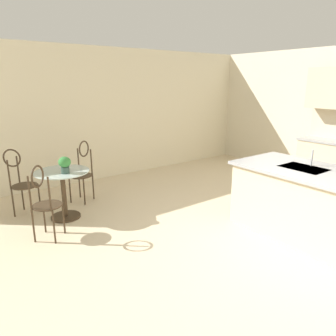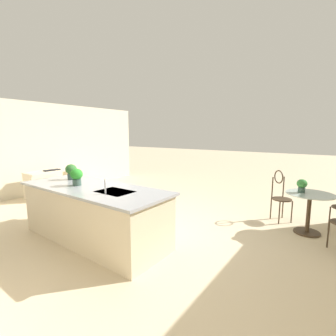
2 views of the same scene
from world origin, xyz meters
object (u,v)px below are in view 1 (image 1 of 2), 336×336
Objects in this scene: chair_toward_desk at (20,179)px; potted_plant_on_table at (65,164)px; chair_by_island at (82,168)px; bistro_table at (63,190)px; chair_near_window at (44,199)px.

potted_plant_on_table is at bearing 34.91° from chair_toward_desk.
chair_by_island is at bearing 143.16° from potted_plant_on_table.
chair_by_island is (-0.55, 0.53, 0.13)m from bistro_table.
chair_near_window is 0.68m from potted_plant_on_table.
bistro_table is 0.73m from chair_toward_desk.
bistro_table is 0.46m from potted_plant_on_table.
chair_near_window is (0.56, -0.43, 0.13)m from bistro_table.
potted_plant_on_table is (-0.42, 0.44, 0.31)m from chair_near_window.
chair_near_window is at bearing 2.15° from chair_toward_desk.
bistro_table is 0.77× the size of chair_toward_desk.
chair_by_island is 4.25× the size of potted_plant_on_table.
chair_near_window and chair_toward_desk have the same top height.
chair_near_window is at bearing -46.22° from potted_plant_on_table.
bistro_table is 3.26× the size of potted_plant_on_table.
chair_by_island reaches higher than bistro_table.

